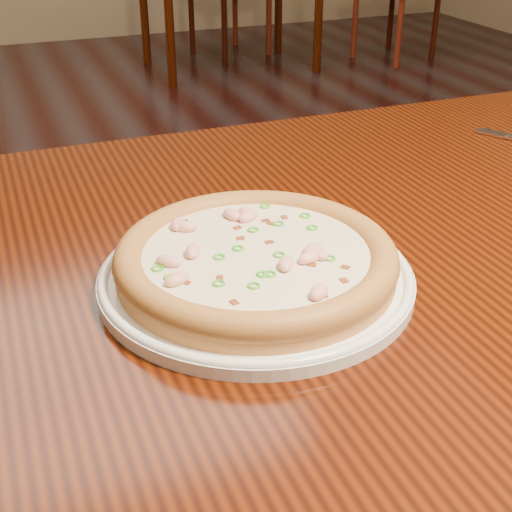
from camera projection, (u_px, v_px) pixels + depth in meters
name	position (u px, v px, depth m)	size (l,w,h in m)	color
hero_table	(339.00, 317.00, 0.80)	(1.20, 0.80, 0.75)	black
plate	(256.00, 276.00, 0.67)	(0.30, 0.30, 0.02)	white
pizza	(256.00, 259.00, 0.66)	(0.27, 0.27, 0.03)	tan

